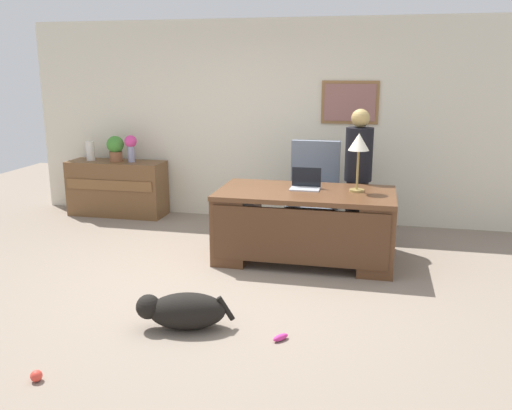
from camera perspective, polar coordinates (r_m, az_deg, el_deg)
The scene contains 14 objects.
ground_plane at distance 5.36m, azimuth -3.35°, elevation -8.43°, with size 12.00×12.00×0.00m, color gray.
back_wall at distance 7.52m, azimuth 2.05°, elevation 8.73°, with size 7.00×0.16×2.70m.
desk at distance 5.93m, azimuth 5.13°, elevation -1.90°, with size 1.89×1.00×0.78m.
credenza at distance 8.05m, azimuth -14.31°, elevation 1.72°, with size 1.38×0.50×0.78m.
armchair at distance 6.78m, azimuth 6.02°, elevation 0.94°, with size 0.60×0.59×1.19m.
person_standing at distance 6.53m, azimuth 10.62°, elevation 3.02°, with size 0.32×0.32×1.61m.
dog_lying at distance 4.51m, azimuth -7.69°, elevation -10.89°, with size 0.78×0.44×0.30m.
laptop at distance 5.97m, azimuth 5.22°, elevation 2.24°, with size 0.32×0.22×0.23m.
desk_lamp at distance 5.83m, azimuth 10.71°, elevation 6.12°, with size 0.22×0.22×0.62m.
vase_with_flowers at distance 7.84m, azimuth -12.98°, elevation 6.14°, with size 0.17×0.17×0.38m.
vase_empty at distance 8.14m, azimuth -16.95°, elevation 5.45°, with size 0.12×0.12×0.28m, color silver.
potted_plant at distance 7.95m, azimuth -14.51°, elevation 5.86°, with size 0.24×0.24×0.36m.
dog_toy_ball at distance 4.11m, azimuth -22.02°, elevation -16.26°, with size 0.08×0.08×0.08m, color #E53F33.
dog_toy_bone at distance 4.35m, azimuth 2.59°, elevation -13.69°, with size 0.14×0.05×0.05m, color #D8338C.
Camera 1 is at (1.38, -4.76, 2.04)m, focal length 38.20 mm.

